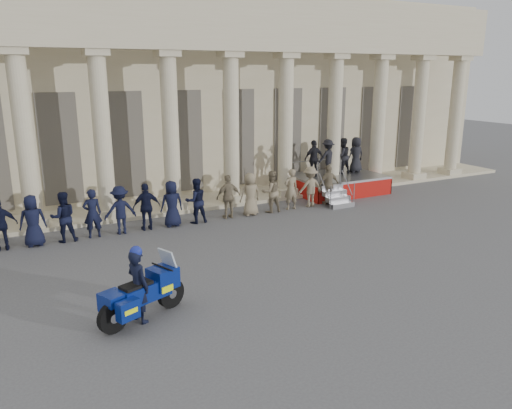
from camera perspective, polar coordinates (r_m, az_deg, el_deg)
name	(u,v)px	position (r m, az deg, el deg)	size (l,w,h in m)	color
ground	(224,293)	(13.04, -3.64, -10.10)	(90.00, 90.00, 0.00)	#4C4C4F
building	(101,93)	(26.03, -17.33, 12.12)	(40.00, 12.50, 9.00)	#BFB18F
officer_rank	(98,213)	(17.85, -17.60, -0.91)	(19.90, 0.65, 1.70)	black
reviewing_stand	(336,165)	(23.55, 9.15, 4.53)	(4.10, 3.97, 2.52)	gray
motorcycle	(143,293)	(11.79, -12.76, -9.81)	(2.22, 1.36, 1.50)	black
rider	(138,284)	(11.62, -13.33, -8.87)	(0.62, 0.74, 1.81)	black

